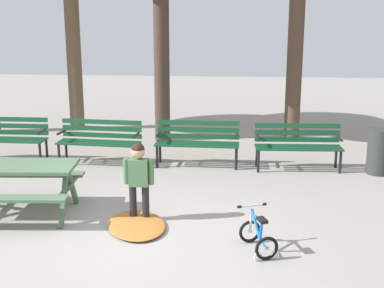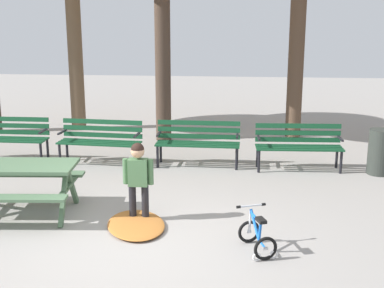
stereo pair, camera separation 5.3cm
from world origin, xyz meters
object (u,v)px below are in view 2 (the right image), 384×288
(child_standing, at_px, (138,175))
(trash_bin, at_px, (380,152))
(kids_bicycle, at_px, (257,236))
(park_bench_far_left, at_px, (8,135))
(park_bench_far_right, at_px, (299,143))
(park_bench_right, at_px, (198,139))
(park_bench_left, at_px, (101,138))
(picnic_table, at_px, (13,176))

(child_standing, bearing_deg, trash_bin, 33.16)
(child_standing, relative_size, kids_bicycle, 1.81)
(park_bench_far_left, bearing_deg, kids_bicycle, -37.84)
(park_bench_far_right, height_order, child_standing, child_standing)
(park_bench_right, height_order, kids_bicycle, park_bench_right)
(park_bench_left, distance_m, park_bench_right, 1.90)
(park_bench_far_right, bearing_deg, trash_bin, -6.45)
(park_bench_far_right, relative_size, child_standing, 1.42)
(park_bench_left, distance_m, kids_bicycle, 4.69)
(park_bench_right, height_order, trash_bin, park_bench_right)
(picnic_table, height_order, park_bench_right, park_bench_right)
(park_bench_left, xyz_separation_m, park_bench_right, (1.89, 0.06, 0.00))
(park_bench_left, bearing_deg, park_bench_right, 1.86)
(park_bench_far_left, bearing_deg, trash_bin, -2.44)
(park_bench_far_left, height_order, trash_bin, park_bench_far_left)
(trash_bin, bearing_deg, park_bench_far_right, 173.55)
(picnic_table, relative_size, kids_bicycle, 3.01)
(park_bench_left, height_order, park_bench_right, same)
(park_bench_far_left, relative_size, trash_bin, 1.93)
(park_bench_right, distance_m, kids_bicycle, 3.87)
(park_bench_left, bearing_deg, trash_bin, -2.24)
(trash_bin, bearing_deg, park_bench_far_left, 177.56)
(park_bench_far_left, relative_size, park_bench_right, 1.00)
(kids_bicycle, bearing_deg, park_bench_far_right, 76.60)
(park_bench_far_right, bearing_deg, park_bench_right, 176.93)
(picnic_table, relative_size, park_bench_far_left, 1.19)
(picnic_table, bearing_deg, park_bench_far_right, 31.74)
(picnic_table, bearing_deg, child_standing, -1.84)
(park_bench_far_left, distance_m, child_standing, 4.31)
(park_bench_left, distance_m, trash_bin, 5.25)
(park_bench_far_left, bearing_deg, park_bench_far_right, -1.41)
(picnic_table, xyz_separation_m, kids_bicycle, (3.50, -0.92, -0.39))
(park_bench_far_left, distance_m, park_bench_right, 3.80)
(picnic_table, relative_size, park_bench_right, 1.18)
(park_bench_far_left, bearing_deg, picnic_table, -64.76)
(picnic_table, height_order, trash_bin, trash_bin)
(park_bench_right, xyz_separation_m, child_standing, (-0.62, -2.86, 0.17))
(park_bench_left, height_order, kids_bicycle, park_bench_left)
(park_bench_right, relative_size, trash_bin, 1.94)
(park_bench_far_left, height_order, park_bench_far_right, same)
(park_bench_far_left, height_order, park_bench_left, same)
(park_bench_right, relative_size, park_bench_far_right, 0.99)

